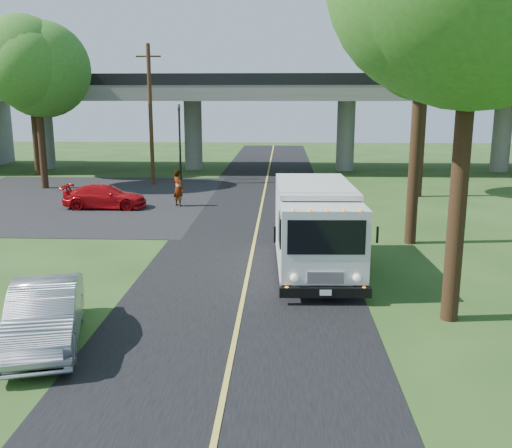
# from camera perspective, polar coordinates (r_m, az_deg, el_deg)

# --- Properties ---
(ground) EXTENTS (120.00, 120.00, 0.00)m
(ground) POSITION_cam_1_polar(r_m,az_deg,el_deg) (14.47, -1.94, -10.58)
(ground) COLOR #244017
(ground) RESTS_ON ground
(road) EXTENTS (7.00, 90.00, 0.02)m
(road) POSITION_cam_1_polar(r_m,az_deg,el_deg) (23.97, -0.03, -1.11)
(road) COLOR black
(road) RESTS_ON ground
(parking_lot) EXTENTS (16.00, 18.00, 0.01)m
(parking_lot) POSITION_cam_1_polar(r_m,az_deg,el_deg) (34.00, -18.23, 2.34)
(parking_lot) COLOR black
(parking_lot) RESTS_ON ground
(lane_line) EXTENTS (0.12, 90.00, 0.01)m
(lane_line) POSITION_cam_1_polar(r_m,az_deg,el_deg) (23.96, -0.03, -1.07)
(lane_line) COLOR gold
(lane_line) RESTS_ON road
(overpass) EXTENTS (54.00, 10.00, 7.30)m
(overpass) POSITION_cam_1_polar(r_m,az_deg,el_deg) (45.28, 1.32, 11.17)
(overpass) COLOR slate
(overpass) RESTS_ON ground
(traffic_signal) EXTENTS (0.18, 0.22, 5.20)m
(traffic_signal) POSITION_cam_1_polar(r_m,az_deg,el_deg) (39.97, -7.65, 8.92)
(traffic_signal) COLOR black
(traffic_signal) RESTS_ON ground
(utility_pole) EXTENTS (1.60, 0.26, 9.00)m
(utility_pole) POSITION_cam_1_polar(r_m,az_deg,el_deg) (38.25, -10.50, 10.75)
(utility_pole) COLOR #472D19
(utility_pole) RESTS_ON ground
(tree_right_far) EXTENTS (5.77, 5.67, 10.99)m
(tree_right_far) POSITION_cam_1_polar(r_m,az_deg,el_deg) (34.17, 17.12, 16.45)
(tree_right_far) COLOR #382314
(tree_right_far) RESTS_ON ground
(tree_left_lot) EXTENTS (5.60, 5.50, 10.50)m
(tree_left_lot) POSITION_cam_1_polar(r_m,az_deg,el_deg) (38.19, -21.04, 15.12)
(tree_left_lot) COLOR #382314
(tree_left_lot) RESTS_ON ground
(tree_left_far) EXTENTS (5.26, 5.16, 9.89)m
(tree_left_far) POSITION_cam_1_polar(r_m,az_deg,el_deg) (44.86, -21.50, 14.01)
(tree_left_far) COLOR #382314
(tree_left_far) RESTS_ON ground
(step_van) EXTENTS (2.76, 6.90, 2.86)m
(step_van) POSITION_cam_1_polar(r_m,az_deg,el_deg) (18.90, 5.94, -0.11)
(step_van) COLOR silver
(step_van) RESTS_ON ground
(red_sedan) EXTENTS (4.29, 1.78, 1.24)m
(red_sedan) POSITION_cam_1_polar(r_m,az_deg,el_deg) (30.70, -14.87, 2.67)
(red_sedan) COLOR #B10A10
(red_sedan) RESTS_ON ground
(silver_sedan) EXTENTS (2.67, 4.60, 1.43)m
(silver_sedan) POSITION_cam_1_polar(r_m,az_deg,el_deg) (14.36, -20.38, -8.50)
(silver_sedan) COLOR gray
(silver_sedan) RESTS_ON ground
(pedestrian) EXTENTS (0.85, 0.82, 1.95)m
(pedestrian) POSITION_cam_1_polar(r_m,az_deg,el_deg) (30.46, -7.79, 3.58)
(pedestrian) COLOR gray
(pedestrian) RESTS_ON ground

